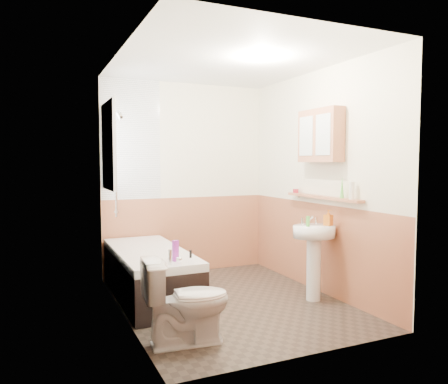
{
  "coord_description": "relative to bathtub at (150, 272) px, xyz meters",
  "views": [
    {
      "loc": [
        -1.89,
        -4.09,
        1.47
      ],
      "look_at": [
        0.0,
        0.15,
        1.15
      ],
      "focal_mm": 35.0,
      "sensor_mm": 36.0,
      "label": 1
    }
  ],
  "objects": [
    {
      "name": "floor",
      "position": [
        0.73,
        -0.49,
        -0.27
      ],
      "size": [
        2.8,
        2.8,
        0.0
      ],
      "primitive_type": "plane",
      "color": "#2B231E",
      "rests_on": "ground"
    },
    {
      "name": "ceiling",
      "position": [
        0.73,
        -0.49,
        2.23
      ],
      "size": [
        2.8,
        2.8,
        0.0
      ],
      "primitive_type": "plane",
      "rotation": [
        3.14,
        0.0,
        0.0
      ],
      "color": "white",
      "rests_on": "ground"
    },
    {
      "name": "wall_back",
      "position": [
        0.73,
        0.92,
        0.98
      ],
      "size": [
        2.2,
        0.02,
        2.5
      ],
      "primitive_type": "cube",
      "color": "#F4EBC9",
      "rests_on": "ground"
    },
    {
      "name": "wall_front",
      "position": [
        0.73,
        -1.9,
        0.98
      ],
      "size": [
        2.2,
        0.02,
        2.5
      ],
      "primitive_type": "cube",
      "color": "#F4EBC9",
      "rests_on": "ground"
    },
    {
      "name": "wall_left",
      "position": [
        -0.38,
        -0.49,
        0.98
      ],
      "size": [
        0.02,
        2.8,
        2.5
      ],
      "primitive_type": "cube",
      "color": "#F4EBC9",
      "rests_on": "ground"
    },
    {
      "name": "wall_right",
      "position": [
        1.84,
        -0.49,
        0.98
      ],
      "size": [
        0.02,
        2.8,
        2.5
      ],
      "primitive_type": "cube",
      "color": "#F4EBC9",
      "rests_on": "ground"
    },
    {
      "name": "wainscot_right",
      "position": [
        1.82,
        -0.49,
        0.23
      ],
      "size": [
        0.01,
        2.8,
        1.0
      ],
      "primitive_type": "cube",
      "color": "#B76F4B",
      "rests_on": "wall_right"
    },
    {
      "name": "wainscot_front",
      "position": [
        0.73,
        -1.88,
        0.23
      ],
      "size": [
        2.2,
        0.01,
        1.0
      ],
      "primitive_type": "cube",
      "color": "#B76F4B",
      "rests_on": "wall_front"
    },
    {
      "name": "wainscot_back",
      "position": [
        0.73,
        0.89,
        0.23
      ],
      "size": [
        2.2,
        0.01,
        1.0
      ],
      "primitive_type": "cube",
      "color": "#B76F4B",
      "rests_on": "wall_back"
    },
    {
      "name": "tile_cladding_left",
      "position": [
        -0.36,
        -0.49,
        0.98
      ],
      "size": [
        0.01,
        2.8,
        2.5
      ],
      "primitive_type": "cube",
      "color": "white",
      "rests_on": "wall_left"
    },
    {
      "name": "tile_return_back",
      "position": [
        0.0,
        0.89,
        1.48
      ],
      "size": [
        0.75,
        0.01,
        1.5
      ],
      "primitive_type": "cube",
      "color": "white",
      "rests_on": "wall_back"
    },
    {
      "name": "window",
      "position": [
        -0.33,
        0.46,
        1.38
      ],
      "size": [
        0.03,
        0.79,
        0.99
      ],
      "color": "white",
      "rests_on": "wall_left"
    },
    {
      "name": "bathtub",
      "position": [
        0.0,
        0.0,
        0.0
      ],
      "size": [
        0.7,
        1.72,
        0.66
      ],
      "color": "black",
      "rests_on": "floor"
    },
    {
      "name": "shower_riser",
      "position": [
        -0.31,
        0.13,
        1.36
      ],
      "size": [
        0.11,
        0.09,
        1.3
      ],
      "color": "silver",
      "rests_on": "wall_left"
    },
    {
      "name": "toilet",
      "position": [
        -0.03,
        -1.31,
        0.07
      ],
      "size": [
        0.74,
        0.46,
        0.69
      ],
      "primitive_type": "imported",
      "rotation": [
        0.0,
        0.0,
        1.47
      ],
      "color": "white",
      "rests_on": "floor"
    },
    {
      "name": "sink",
      "position": [
        1.57,
        -0.8,
        0.3
      ],
      "size": [
        0.47,
        0.38,
        0.91
      ],
      "rotation": [
        0.0,
        0.0,
        0.24
      ],
      "color": "white",
      "rests_on": "floor"
    },
    {
      "name": "pine_shelf",
      "position": [
        1.77,
        -0.66,
        0.81
      ],
      "size": [
        0.1,
        1.24,
        0.03
      ],
      "primitive_type": "cube",
      "color": "#B76F4B",
      "rests_on": "wall_right"
    },
    {
      "name": "medicine_cabinet",
      "position": [
        1.74,
        -0.65,
        1.48
      ],
      "size": [
        0.16,
        0.64,
        0.58
      ],
      "color": "#B76F4B",
      "rests_on": "wall_right"
    },
    {
      "name": "foam_can",
      "position": [
        1.77,
        -1.14,
        0.91
      ],
      "size": [
        0.06,
        0.06,
        0.18
      ],
      "primitive_type": "cylinder",
      "rotation": [
        0.0,
        0.0,
        -0.18
      ],
      "color": "silver",
      "rests_on": "pine_shelf"
    },
    {
      "name": "green_bottle",
      "position": [
        1.77,
        -0.99,
        0.94
      ],
      "size": [
        0.05,
        0.05,
        0.22
      ],
      "primitive_type": "cone",
      "rotation": [
        0.0,
        0.0,
        -0.07
      ],
      "color": "#59C647",
      "rests_on": "pine_shelf"
    },
    {
      "name": "black_jar",
      "position": [
        1.77,
        -0.14,
        0.85
      ],
      "size": [
        0.08,
        0.08,
        0.04
      ],
      "primitive_type": "cylinder",
      "rotation": [
        0.0,
        0.0,
        -0.14
      ],
      "color": "maroon",
      "rests_on": "pine_shelf"
    },
    {
      "name": "soap_bottle",
      "position": [
        1.7,
        -0.86,
        0.57
      ],
      "size": [
        0.13,
        0.19,
        0.08
      ],
      "primitive_type": "imported",
      "rotation": [
        0.0,
        0.0,
        0.38
      ],
      "color": "orange",
      "rests_on": "sink"
    },
    {
      "name": "clear_bottle",
      "position": [
        1.47,
        -0.83,
        0.58
      ],
      "size": [
        0.05,
        0.05,
        0.11
      ],
      "primitive_type": "cylinder",
      "rotation": [
        0.0,
        0.0,
        0.35
      ],
      "color": "#59C647",
      "rests_on": "sink"
    },
    {
      "name": "blue_gel",
      "position": [
        0.09,
        -0.64,
        0.35
      ],
      "size": [
        0.06,
        0.05,
        0.2
      ],
      "primitive_type": "cube",
      "rotation": [
        0.0,
        0.0,
        0.38
      ],
      "color": "purple",
      "rests_on": "bathtub"
    },
    {
      "name": "cream_jar",
      "position": [
        -0.19,
        -0.73,
        0.28
      ],
      "size": [
        0.1,
        0.1,
        0.05
      ],
      "primitive_type": "cylinder",
      "rotation": [
        0.0,
        0.0,
        0.31
      ],
      "color": "#59C647",
      "rests_on": "bathtub"
    },
    {
      "name": "orange_bottle",
      "position": [
        0.27,
        -0.56,
        0.29
      ],
      "size": [
        0.03,
        0.03,
        0.08
      ],
      "primitive_type": "cylinder",
      "rotation": [
        0.0,
        0.0,
        -0.38
      ],
      "color": "black",
      "rests_on": "bathtub"
    }
  ]
}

